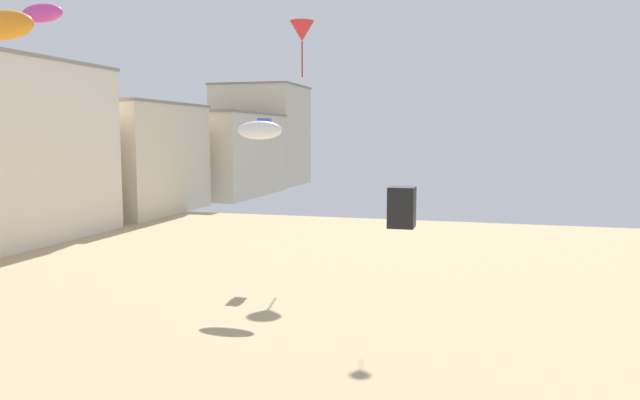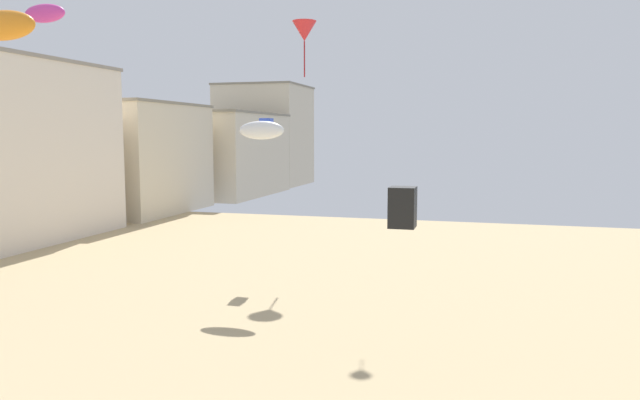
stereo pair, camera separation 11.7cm
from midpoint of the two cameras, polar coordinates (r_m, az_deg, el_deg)
The scene contains 10 objects.
boardwalk_hotel_mid at distance 55.35m, azimuth -28.04°, elevation 4.13°, with size 10.48×19.43×14.88m.
boardwalk_hotel_far at distance 71.06m, azimuth -16.85°, elevation 3.86°, with size 10.97×16.67×12.33m.
boardwalk_hotel_distant at distance 89.24m, azimuth -9.64°, elevation 4.33°, with size 15.27×21.46×11.93m.
boardwalk_hotel_furthest at distance 106.89m, azimuth -5.22°, elevation 6.14°, with size 14.20×14.50×17.34m.
kite_white_parafoil at distance 34.00m, azimuth -5.47°, elevation 6.61°, with size 2.65×0.74×1.03m.
kite_red_delta at distance 43.39m, azimuth -1.41°, elevation 15.71°, with size 1.69×1.69×3.84m.
kite_magenta_parafoil at distance 35.22m, azimuth -24.57°, elevation 15.81°, with size 2.43×0.67×0.94m.
kite_black_box at distance 22.21m, azimuth 7.98°, elevation -0.69°, with size 0.96×0.96×1.50m.
kite_orange_parafoil at distance 23.10m, azimuth -27.74°, elevation 14.44°, with size 2.53×0.70×0.98m.
kite_blue_box at distance 39.13m, azimuth -5.02°, elevation 6.91°, with size 0.72×0.72×1.12m.
Camera 2 is at (8.87, -1.60, 8.76)m, focal length 33.73 mm.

